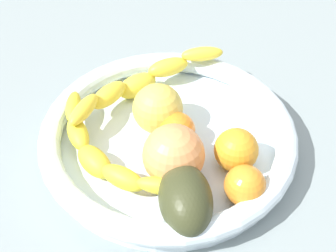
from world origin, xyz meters
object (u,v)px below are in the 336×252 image
peach_blush (174,155)px  orange_mid_left (176,132)px  orange_mid_right (245,186)px  avocado_dark (186,199)px  banana_draped_right (141,82)px  orange_front (236,150)px  banana_draped_left (102,154)px  apple_yellow (158,109)px  fruit_bowl (168,137)px

peach_blush → orange_mid_left: bearing=11.6°
orange_mid_right → peach_blush: peach_blush is taller
orange_mid_right → avocado_dark: avocado_dark is taller
banana_draped_right → orange_front: orange_front is taller
orange_mid_right → peach_blush: (1.19, 9.33, 1.39)cm
banana_draped_left → orange_mid_left: 10.40cm
orange_front → apple_yellow: 12.51cm
banana_draped_right → avocado_dark: 22.46cm
fruit_bowl → peach_blush: peach_blush is taller
orange_mid_right → peach_blush: 9.51cm
orange_mid_left → avocado_dark: 11.78cm
banana_draped_right → orange_mid_left: bearing=-136.2°
orange_front → orange_mid_left: bearing=80.5°
orange_front → apple_yellow: (4.09, 11.81, 0.64)cm
banana_draped_left → peach_blush: size_ratio=2.66×
apple_yellow → avocado_dark: size_ratio=0.72×
fruit_bowl → banana_draped_right: banana_draped_right is taller
apple_yellow → avocado_dark: 15.64cm
banana_draped_right → fruit_bowl: bearing=-140.2°
fruit_bowl → apple_yellow: size_ratio=4.99×
orange_front → peach_blush: size_ratio=0.73×
banana_draped_right → orange_front: bearing=-120.4°
fruit_bowl → orange_front: orange_front is taller
peach_blush → apple_yellow: (8.08, 4.52, -0.42)cm
apple_yellow → orange_front: bearing=-109.1°
orange_mid_left → peach_blush: (-5.40, -1.11, 1.44)cm
fruit_bowl → avocado_dark: size_ratio=3.61×
banana_draped_left → orange_mid_left: orange_mid_left is taller
orange_mid_right → fruit_bowl: bearing=59.5°
orange_mid_left → apple_yellow: 4.45cm
apple_yellow → avocado_dark: apple_yellow is taller
fruit_bowl → banana_draped_left: 9.75cm
banana_draped_right → peach_blush: peach_blush is taller
orange_mid_left → banana_draped_right: bearing=43.8°
avocado_dark → orange_mid_right: bearing=-54.9°
banana_draped_right → avocado_dark: avocado_dark is taller
avocado_dark → orange_front: bearing=-23.9°
orange_mid_right → peach_blush: size_ratio=0.65×
orange_mid_right → avocado_dark: size_ratio=0.53×
peach_blush → avocado_dark: 6.43cm
avocado_dark → peach_blush: bearing=28.4°
banana_draped_left → orange_front: (4.87, -16.69, 0.61)cm
apple_yellow → orange_mid_right: bearing=-123.8°
orange_mid_left → apple_yellow: (2.68, 3.41, 1.02)cm
fruit_bowl → orange_front: bearing=-100.0°
orange_mid_left → apple_yellow: bearing=51.8°
orange_front → avocado_dark: avocado_dark is taller
banana_draped_right → apple_yellow: (-5.38, -4.32, 0.50)cm
fruit_bowl → orange_mid_right: 13.69cm
orange_mid_right → avocado_dark: 7.72cm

